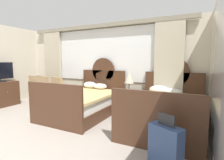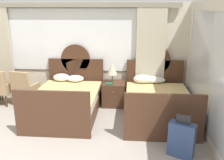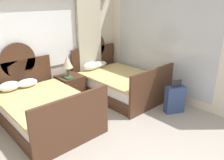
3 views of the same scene
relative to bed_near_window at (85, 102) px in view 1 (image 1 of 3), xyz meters
name	(u,v)px [view 1 (image 1 of 3)]	position (x,y,z in m)	size (l,w,h in m)	color
wall_back_window	(103,63)	(-0.07, 1.15, 1.09)	(6.27, 0.22, 2.70)	beige
wall_right_mirror	(220,71)	(3.10, -0.98, 1.00)	(0.08, 4.32, 2.70)	beige
bed_near_window	(85,102)	(0.00, 0.00, 0.00)	(1.55, 2.26, 1.59)	#472B1C
bed_near_mirror	(166,112)	(2.20, 0.00, 0.00)	(1.55, 2.26, 1.59)	#472B1C
nightstand_between_beds	(130,102)	(1.11, 0.68, -0.03)	(0.60, 0.62, 0.63)	#472B1C
table_lamp_on_nightstand	(129,78)	(1.07, 0.67, 0.67)	(0.27, 0.27, 0.55)	brown
book_on_nightstand	(125,91)	(0.99, 0.56, 0.30)	(0.18, 0.26, 0.03)	#285133
tv_flatscreen	(0,72)	(-2.92, -0.55, 0.79)	(0.20, 0.88, 0.64)	black
armchair_by_window_left	(61,90)	(-1.27, 0.44, 0.16)	(0.66, 0.66, 0.98)	tan
armchair_by_window_centre	(46,89)	(-1.96, 0.44, 0.16)	(0.56, 0.56, 0.98)	tan
armchair_by_window_right	(39,88)	(-2.32, 0.44, 0.16)	(0.55, 0.55, 0.98)	tan
suitcase_on_floor	(165,148)	(2.47, -1.61, -0.02)	(0.49, 0.37, 0.80)	navy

